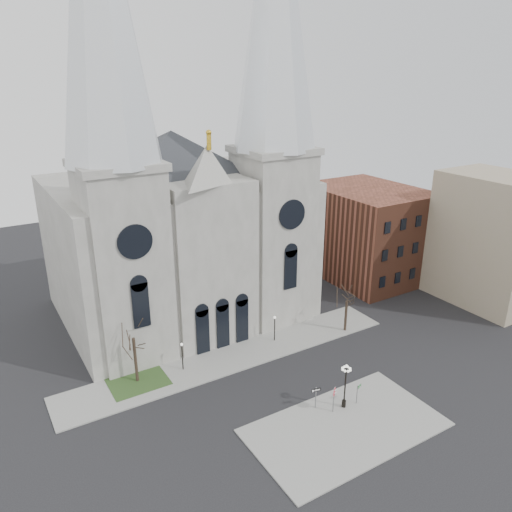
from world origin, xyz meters
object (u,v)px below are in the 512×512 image
stop_sign (334,394)px  globe_lamp (346,381)px  street_name_sign (358,392)px  one_way_sign (316,394)px

stop_sign → globe_lamp: globe_lamp is taller
stop_sign → street_name_sign: size_ratio=1.34×
stop_sign → globe_lamp: bearing=-13.3°
street_name_sign → stop_sign: bearing=157.0°
stop_sign → one_way_sign: 1.79m
stop_sign → street_name_sign: (2.84, -0.21, -0.71)m
one_way_sign → street_name_sign: size_ratio=1.12×
globe_lamp → one_way_sign: 3.14m
globe_lamp → stop_sign: bearing=-179.6°
globe_lamp → street_name_sign: globe_lamp is taller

